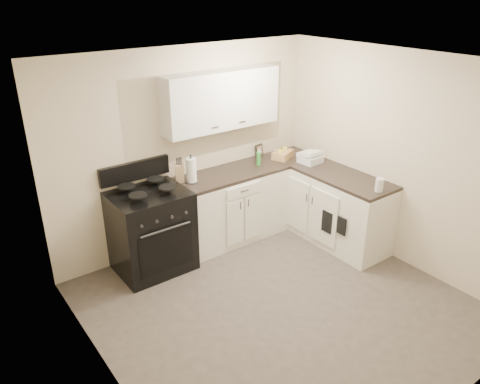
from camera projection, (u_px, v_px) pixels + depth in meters
floor at (279, 305)px, 4.97m from camera, size 3.60×3.60×0.00m
ceiling at (289, 65)px, 3.95m from camera, size 3.60×3.60×0.00m
wall_back at (187, 150)px, 5.78m from camera, size 3.60×0.00×3.60m
wall_right at (400, 160)px, 5.44m from camera, size 0.00×3.60×3.60m
wall_left at (102, 260)px, 3.48m from camera, size 0.00×3.60×3.60m
wall_front at (461, 290)px, 3.14m from camera, size 3.60×0.00×3.60m
base_cabinets_back at (230, 207)px, 6.12m from camera, size 1.55×0.60×0.90m
base_cabinets_right at (324, 203)px, 6.23m from camera, size 0.60×1.90×0.90m
countertop_back at (229, 174)px, 5.92m from camera, size 1.55×0.60×0.04m
countertop_right at (326, 171)px, 6.03m from camera, size 0.60×1.90×0.04m
upper_cabinets at (221, 100)px, 5.66m from camera, size 1.55×0.30×0.70m
stove at (151, 233)px, 5.47m from camera, size 0.86×0.73×1.04m
knife_block at (180, 173)px, 5.60m from camera, size 0.13×0.12×0.22m
paper_towel at (191, 170)px, 5.58m from camera, size 0.14×0.14×0.30m
soap_bottle at (259, 159)px, 6.12m from camera, size 0.07×0.07×0.18m
picture_frame at (259, 150)px, 6.45m from camera, size 0.14×0.06×0.17m
wicker_basket at (283, 155)px, 6.38m from camera, size 0.36×0.31×0.10m
countertop_grill at (310, 159)px, 6.23m from camera, size 0.28×0.27×0.10m
glass_jar at (379, 185)px, 5.36m from camera, size 0.10×0.10×0.16m
oven_mitt_near at (342, 226)px, 5.60m from camera, size 0.02×0.13×0.22m
oven_mitt_far at (327, 222)px, 5.78m from camera, size 0.02×0.16×0.28m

